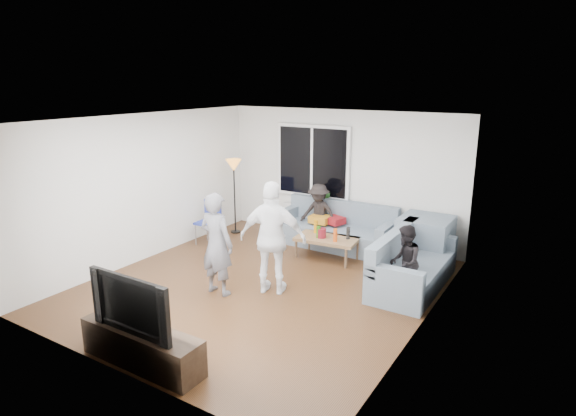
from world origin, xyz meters
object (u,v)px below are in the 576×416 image
Objects in this scene: television at (138,301)px; spectator_right at (405,262)px; sofa_right_section at (414,261)px; coffee_table at (327,248)px; spectator_back at (318,214)px; sofa_back_section at (335,225)px; player_left at (217,244)px; tv_console at (142,346)px; side_chair at (207,223)px; player_right at (273,238)px; floor_lamp at (235,197)px.

spectator_right is at bearing 59.02° from television.
sofa_right_section is at bearing 162.38° from spectator_right.
spectator_back is (-0.55, 0.69, 0.40)m from coffee_table.
player_left is at bearing -101.24° from sofa_back_section.
side_chair is at bearing 120.63° from tv_console.
spectator_right is 0.95× the size of television.
tv_console is (-1.95, -3.72, -0.20)m from sofa_right_section.
spectator_right is 2.74m from spectator_back.
player_right is at bearing -86.91° from sofa_back_section.
coffee_table is 1.95m from spectator_right.
player_right is at bearing -80.11° from spectator_back.
sofa_right_section is 1.77m from coffee_table.
spectator_back is 0.75× the size of tv_console.
side_chair reaches higher than coffee_table.
sofa_back_section is 1.95× the size of television.
tv_console is (-0.07, -4.77, -0.20)m from sofa_back_section.
sofa_back_section is 1.33× the size of player_right.
floor_lamp reaches higher than side_chair.
sofa_right_section is 4.15m from floor_lamp.
player_left reaches higher than floor_lamp.
sofa_back_section is at bearing 104.04° from coffee_table.
side_chair reaches higher than tv_console.
television is (-1.95, -3.26, 0.22)m from spectator_right.
player_left reaches higher than television.
spectator_back reaches higher than coffee_table.
player_right is (-0.04, -1.71, 0.66)m from coffee_table.
floor_lamp is at bearing -60.00° from player_right.
television is (-0.07, -4.77, 0.35)m from sofa_back_section.
tv_console is at bearing 0.00° from television.
coffee_table is 2.45m from floor_lamp.
floor_lamp is at bearing 171.74° from coffee_table.
television is (0.00, 0.00, 0.56)m from tv_console.
coffee_table is 1.28× the size of side_chair.
sofa_right_section reaches higher than coffee_table.
side_chair is 4.08m from spectator_right.
player_right is at bearing -81.68° from spectator_right.
player_left is at bearing 15.76° from player_right.
player_right is at bearing 126.99° from sofa_right_section.
floor_lamp is 4.93m from television.
player_right is (2.32, -1.17, 0.43)m from side_chair.
player_right is 2.50m from tv_console.
sofa_back_section is 4.78m from television.
spectator_right is (4.07, -0.32, 0.13)m from side_chair.
side_chair is 0.73× the size of television.
floor_lamp is 3.00m from player_left.
sofa_back_section is 1.44× the size of tv_console.
side_chair is at bearing -151.32° from sofa_back_section.
coffee_table is 4.16m from television.
player_left is (1.62, -1.64, 0.36)m from side_chair.
sofa_right_section is 1.68× the size of spectator_back.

